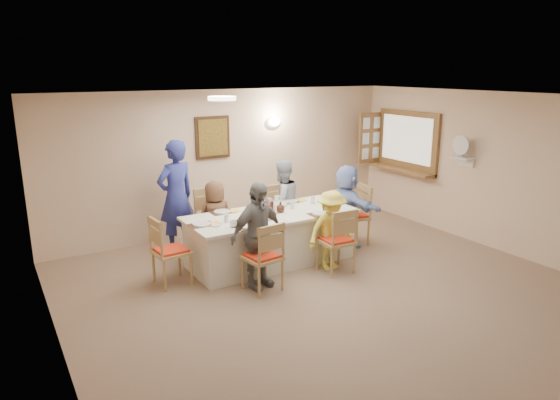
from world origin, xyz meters
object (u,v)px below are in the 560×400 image
diner_back_left (216,219)px  desk_fan (462,149)px  diner_front_right (331,230)px  diner_back_right (282,202)px  condiment_ketchup (268,207)px  diner_right_end (347,206)px  chair_left_end (171,250)px  chair_front_right (336,239)px  chair_back_right (278,214)px  chair_back_left (213,222)px  chair_right_end (353,215)px  serving_hatch (407,142)px  dining_table (271,238)px  diner_front_left (258,235)px  caregiver (176,197)px  chair_front_left (262,256)px

diner_back_left → desk_fan: bearing=161.3°
diner_front_right → desk_fan: bearing=0.6°
diner_back_right → diner_front_right: bearing=84.7°
condiment_ketchup → diner_right_end: bearing=0.1°
desk_fan → chair_left_end: (-4.79, 0.70, -1.07)m
desk_fan → chair_front_right: 2.85m
desk_fan → diner_back_left: size_ratio=0.25×
diner_back_right → diner_right_end: size_ratio=1.04×
chair_back_right → chair_front_right: chair_front_right is taller
chair_back_left → chair_front_right: (1.20, -1.60, -0.03)m
chair_left_end → diner_back_right: bearing=-76.9°
diner_back_left → diner_right_end: (2.02, -0.68, 0.08)m
chair_right_end → diner_front_right: bearing=-42.8°
serving_hatch → chair_left_end: (-4.90, -0.65, -1.02)m
dining_table → chair_right_end: (1.55, 0.00, 0.12)m
desk_fan → dining_table: size_ratio=0.12×
chair_back_left → diner_back_left: size_ratio=0.86×
diner_front_right → chair_back_left: bearing=129.9°
chair_left_end → diner_right_end: diner_right_end is taller
diner_back_left → diner_front_right: bearing=132.4°
dining_table → chair_front_right: size_ratio=2.62×
diner_front_left → condiment_ketchup: diner_front_left is taller
diner_front_left → caregiver: caregiver is taller
chair_front_left → diner_back_right: bearing=-136.1°
diner_right_end → chair_back_right: bearing=43.4°
chair_back_left → chair_left_end: 1.24m
serving_hatch → diner_front_right: serving_hatch is taller
caregiver → diner_front_right: bearing=115.5°
desk_fan → diner_back_right: size_ratio=0.21×
caregiver → diner_back_right: bearing=147.6°
serving_hatch → chair_front_right: 3.28m
chair_back_left → condiment_ketchup: chair_back_left is taller
diner_back_right → condiment_ketchup: 0.97m
diner_front_right → chair_front_right: bearing=-89.1°
caregiver → chair_front_right: bearing=113.7°
chair_back_left → chair_front_right: size_ratio=1.06×
chair_back_right → chair_right_end: 1.24m
chair_front_left → diner_front_right: 1.21m
serving_hatch → chair_right_end: serving_hatch is taller
chair_back_right → diner_front_right: 1.48m
dining_table → chair_back_left: 1.01m
chair_back_left → diner_back_left: bearing=-87.0°
condiment_ketchup → diner_back_left: bearing=128.2°
diner_front_right → diner_right_end: (0.82, 0.68, 0.09)m
chair_back_left → diner_front_right: 1.91m
chair_front_left → chair_right_end: chair_right_end is taller
dining_table → chair_right_end: 1.55m
diner_front_left → condiment_ketchup: (0.54, 0.68, 0.15)m
dining_table → condiment_ketchup: 0.49m
chair_back_left → condiment_ketchup: size_ratio=4.87×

